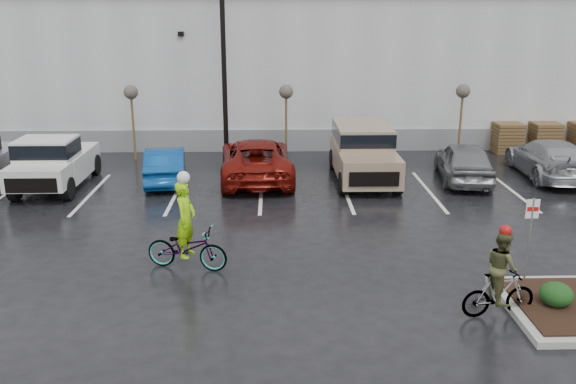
{
  "coord_description": "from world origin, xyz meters",
  "views": [
    {
      "loc": [
        -2.06,
        -12.71,
        6.33
      ],
      "look_at": [
        -1.65,
        3.77,
        1.3
      ],
      "focal_mm": 38.0,
      "sensor_mm": 36.0,
      "label": 1
    }
  ],
  "objects_px": {
    "lamppost": "(223,24)",
    "cyclist_olive": "(500,283)",
    "pallet_stack_b": "(545,137)",
    "sapling_east": "(463,95)",
    "sapling_west": "(131,96)",
    "car_grey": "(464,161)",
    "pallet_stack_a": "(507,137)",
    "fire_lane_sign": "(530,231)",
    "car_blue": "(166,165)",
    "car_red": "(256,159)",
    "sapling_mid": "(286,96)",
    "pickup_white": "(57,160)",
    "cyclist_hivis": "(187,239)",
    "car_far_silver": "(549,158)",
    "suv_tan": "(364,154)"
  },
  "relations": [
    {
      "from": "lamppost",
      "to": "cyclist_olive",
      "type": "distance_m",
      "value": 15.53
    },
    {
      "from": "pallet_stack_b",
      "to": "sapling_east",
      "type": "bearing_deg",
      "value": -166.61
    },
    {
      "from": "sapling_west",
      "to": "car_grey",
      "type": "distance_m",
      "value": 13.76
    },
    {
      "from": "pallet_stack_a",
      "to": "fire_lane_sign",
      "type": "xyz_separation_m",
      "value": [
        -4.7,
        -13.8,
        0.73
      ]
    },
    {
      "from": "car_blue",
      "to": "car_red",
      "type": "height_order",
      "value": "car_red"
    },
    {
      "from": "sapling_mid",
      "to": "pickup_white",
      "type": "relative_size",
      "value": 0.62
    },
    {
      "from": "car_blue",
      "to": "cyclist_hivis",
      "type": "bearing_deg",
      "value": 95.42
    },
    {
      "from": "car_blue",
      "to": "car_grey",
      "type": "xyz_separation_m",
      "value": [
        11.23,
        -0.1,
        0.08
      ]
    },
    {
      "from": "pickup_white",
      "to": "car_far_silver",
      "type": "bearing_deg",
      "value": 2.26
    },
    {
      "from": "suv_tan",
      "to": "sapling_west",
      "type": "bearing_deg",
      "value": 159.52
    },
    {
      "from": "pallet_stack_a",
      "to": "pallet_stack_b",
      "type": "distance_m",
      "value": 1.7
    },
    {
      "from": "lamppost",
      "to": "pickup_white",
      "type": "relative_size",
      "value": 1.77
    },
    {
      "from": "fire_lane_sign",
      "to": "car_red",
      "type": "height_order",
      "value": "fire_lane_sign"
    },
    {
      "from": "car_blue",
      "to": "car_far_silver",
      "type": "distance_m",
      "value": 14.65
    },
    {
      "from": "pickup_white",
      "to": "pallet_stack_b",
      "type": "bearing_deg",
      "value": 13.7
    },
    {
      "from": "pallet_stack_b",
      "to": "pallet_stack_a",
      "type": "bearing_deg",
      "value": 180.0
    },
    {
      "from": "sapling_mid",
      "to": "sapling_east",
      "type": "distance_m",
      "value": 7.5
    },
    {
      "from": "sapling_east",
      "to": "car_grey",
      "type": "height_order",
      "value": "sapling_east"
    },
    {
      "from": "sapling_east",
      "to": "pickup_white",
      "type": "relative_size",
      "value": 0.62
    },
    {
      "from": "pickup_white",
      "to": "car_red",
      "type": "height_order",
      "value": "pickup_white"
    },
    {
      "from": "sapling_east",
      "to": "cyclist_hivis",
      "type": "xyz_separation_m",
      "value": [
        -10.23,
        -11.5,
        -1.95
      ]
    },
    {
      "from": "pallet_stack_a",
      "to": "car_red",
      "type": "relative_size",
      "value": 0.24
    },
    {
      "from": "suv_tan",
      "to": "car_grey",
      "type": "relative_size",
      "value": 1.16
    },
    {
      "from": "pallet_stack_a",
      "to": "suv_tan",
      "type": "height_order",
      "value": "suv_tan"
    },
    {
      "from": "sapling_east",
      "to": "car_red",
      "type": "distance_m",
      "value": 9.5
    },
    {
      "from": "pallet_stack_a",
      "to": "sapling_west",
      "type": "bearing_deg",
      "value": -176.53
    },
    {
      "from": "pickup_white",
      "to": "car_far_silver",
      "type": "xyz_separation_m",
      "value": [
        18.5,
        0.73,
        -0.24
      ]
    },
    {
      "from": "fire_lane_sign",
      "to": "pallet_stack_a",
      "type": "bearing_deg",
      "value": 71.19
    },
    {
      "from": "cyclist_olive",
      "to": "fire_lane_sign",
      "type": "bearing_deg",
      "value": -48.83
    },
    {
      "from": "sapling_mid",
      "to": "sapling_east",
      "type": "bearing_deg",
      "value": 0.0
    },
    {
      "from": "sapling_west",
      "to": "car_red",
      "type": "distance_m",
      "value": 6.5
    },
    {
      "from": "lamppost",
      "to": "sapling_west",
      "type": "distance_m",
      "value": 5.07
    },
    {
      "from": "sapling_west",
      "to": "cyclist_olive",
      "type": "height_order",
      "value": "sapling_west"
    },
    {
      "from": "pallet_stack_a",
      "to": "fire_lane_sign",
      "type": "relative_size",
      "value": 0.61
    },
    {
      "from": "car_grey",
      "to": "sapling_east",
      "type": "bearing_deg",
      "value": -96.08
    },
    {
      "from": "cyclist_hivis",
      "to": "suv_tan",
      "type": "bearing_deg",
      "value": -20.69
    },
    {
      "from": "sapling_west",
      "to": "cyclist_olive",
      "type": "distance_m",
      "value": 17.83
    },
    {
      "from": "pickup_white",
      "to": "suv_tan",
      "type": "xyz_separation_m",
      "value": [
        11.3,
        0.42,
        0.05
      ]
    },
    {
      "from": "car_far_silver",
      "to": "cyclist_hivis",
      "type": "bearing_deg",
      "value": 35.91
    },
    {
      "from": "sapling_west",
      "to": "pickup_white",
      "type": "xyz_separation_m",
      "value": [
        -1.95,
        -3.91,
        -1.75
      ]
    },
    {
      "from": "pallet_stack_a",
      "to": "pallet_stack_b",
      "type": "xyz_separation_m",
      "value": [
        1.7,
        0.0,
        0.0
      ]
    },
    {
      "from": "car_grey",
      "to": "cyclist_olive",
      "type": "distance_m",
      "value": 10.79
    },
    {
      "from": "sapling_west",
      "to": "suv_tan",
      "type": "bearing_deg",
      "value": -20.48
    },
    {
      "from": "car_red",
      "to": "lamppost",
      "type": "bearing_deg",
      "value": -63.48
    },
    {
      "from": "lamppost",
      "to": "sapling_east",
      "type": "distance_m",
      "value": 10.48
    },
    {
      "from": "pallet_stack_a",
      "to": "cyclist_olive",
      "type": "xyz_separation_m",
      "value": [
        -5.8,
        -15.12,
        0.09
      ]
    },
    {
      "from": "sapling_mid",
      "to": "sapling_east",
      "type": "height_order",
      "value": "same"
    },
    {
      "from": "sapling_west",
      "to": "car_grey",
      "type": "height_order",
      "value": "sapling_west"
    },
    {
      "from": "sapling_east",
      "to": "pickup_white",
      "type": "xyz_separation_m",
      "value": [
        -15.95,
        -3.91,
        -1.75
      ]
    },
    {
      "from": "sapling_mid",
      "to": "car_red",
      "type": "relative_size",
      "value": 0.57
    }
  ]
}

